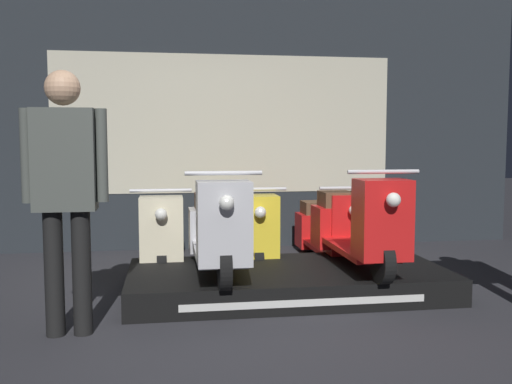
{
  "coord_description": "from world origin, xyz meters",
  "views": [
    {
      "loc": [
        -0.72,
        -3.87,
        1.34
      ],
      "look_at": [
        0.13,
        1.54,
        0.85
      ],
      "focal_mm": 40.0,
      "sensor_mm": 36.0,
      "label": 1
    }
  ],
  "objects_px": {
    "scooter_backrow_1": "(248,232)",
    "scooter_backrow_0": "(162,234)",
    "scooter_display_left": "(217,229)",
    "person_left_browsing": "(65,181)",
    "scooter_display_right": "(356,226)",
    "scooter_backrow_2": "(330,230)"
  },
  "relations": [
    {
      "from": "scooter_backrow_1",
      "to": "scooter_backrow_0",
      "type": "bearing_deg",
      "value": 180.0
    },
    {
      "from": "scooter_display_left",
      "to": "person_left_browsing",
      "type": "distance_m",
      "value": 1.44
    },
    {
      "from": "scooter_display_left",
      "to": "person_left_browsing",
      "type": "height_order",
      "value": "person_left_browsing"
    },
    {
      "from": "scooter_display_right",
      "to": "scooter_backrow_2",
      "type": "bearing_deg",
      "value": 85.01
    },
    {
      "from": "scooter_backrow_0",
      "to": "scooter_backrow_2",
      "type": "xyz_separation_m",
      "value": [
        1.82,
        0.0,
        0.0
      ]
    },
    {
      "from": "scooter_display_right",
      "to": "scooter_backrow_2",
      "type": "height_order",
      "value": "scooter_display_right"
    },
    {
      "from": "scooter_backrow_1",
      "to": "person_left_browsing",
      "type": "height_order",
      "value": "person_left_browsing"
    },
    {
      "from": "scooter_display_right",
      "to": "scooter_display_left",
      "type": "bearing_deg",
      "value": 180.0
    },
    {
      "from": "scooter_display_left",
      "to": "person_left_browsing",
      "type": "relative_size",
      "value": 0.94
    },
    {
      "from": "scooter_display_left",
      "to": "scooter_display_right",
      "type": "height_order",
      "value": "same"
    },
    {
      "from": "scooter_backrow_0",
      "to": "scooter_backrow_2",
      "type": "height_order",
      "value": "same"
    },
    {
      "from": "scooter_backrow_0",
      "to": "scooter_backrow_1",
      "type": "distance_m",
      "value": 0.91
    },
    {
      "from": "scooter_backrow_0",
      "to": "scooter_backrow_1",
      "type": "bearing_deg",
      "value": 0.0
    },
    {
      "from": "person_left_browsing",
      "to": "scooter_backrow_1",
      "type": "bearing_deg",
      "value": 52.35
    },
    {
      "from": "scooter_display_right",
      "to": "scooter_backrow_1",
      "type": "distance_m",
      "value": 1.45
    },
    {
      "from": "scooter_display_right",
      "to": "scooter_backrow_1",
      "type": "xyz_separation_m",
      "value": [
        -0.81,
        1.19,
        -0.22
      ]
    },
    {
      "from": "scooter_backrow_2",
      "to": "person_left_browsing",
      "type": "relative_size",
      "value": 0.94
    },
    {
      "from": "scooter_display_left",
      "to": "scooter_backrow_2",
      "type": "bearing_deg",
      "value": 41.36
    },
    {
      "from": "scooter_display_right",
      "to": "person_left_browsing",
      "type": "relative_size",
      "value": 0.94
    },
    {
      "from": "person_left_browsing",
      "to": "scooter_backrow_2",
      "type": "bearing_deg",
      "value": 39.13
    },
    {
      "from": "scooter_display_right",
      "to": "scooter_backrow_0",
      "type": "relative_size",
      "value": 1.0
    },
    {
      "from": "scooter_backrow_1",
      "to": "scooter_backrow_2",
      "type": "relative_size",
      "value": 1.0
    }
  ]
}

